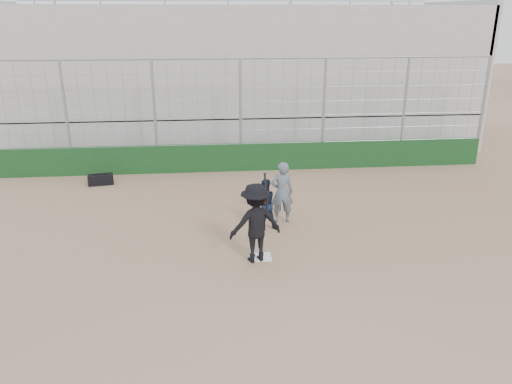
{
  "coord_description": "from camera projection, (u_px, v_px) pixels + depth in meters",
  "views": [
    {
      "loc": [
        -1.17,
        -10.53,
        5.47
      ],
      "look_at": [
        0.0,
        1.4,
        1.15
      ],
      "focal_mm": 35.0,
      "sensor_mm": 36.0,
      "label": 1
    }
  ],
  "objects": [
    {
      "name": "ground",
      "position": [
        262.0,
        257.0,
        11.83
      ],
      "size": [
        90.0,
        90.0,
        0.0
      ],
      "primitive_type": "plane",
      "color": "brown",
      "rests_on": "ground"
    },
    {
      "name": "bleachers",
      "position": [
        233.0,
        74.0,
        22.02
      ],
      "size": [
        20.25,
        6.7,
        6.98
      ],
      "color": "#989898",
      "rests_on": "ground"
    },
    {
      "name": "equipment_bag",
      "position": [
        101.0,
        179.0,
        16.79
      ],
      "size": [
        0.87,
        0.49,
        0.39
      ],
      "color": "black",
      "rests_on": "ground"
    },
    {
      "name": "batter_at_plate",
      "position": [
        256.0,
        223.0,
        11.4
      ],
      "size": [
        1.34,
        0.95,
        2.02
      ],
      "color": "black",
      "rests_on": "ground"
    },
    {
      "name": "backstop",
      "position": [
        241.0,
        145.0,
        18.05
      ],
      "size": [
        18.1,
        0.25,
        4.04
      ],
      "color": "#103314",
      "rests_on": "ground"
    },
    {
      "name": "umpire",
      "position": [
        282.0,
        195.0,
        13.6
      ],
      "size": [
        0.63,
        0.42,
        1.55
      ],
      "primitive_type": "imported",
      "rotation": [
        0.0,
        0.0,
        3.15
      ],
      "color": "#515B67",
      "rests_on": "ground"
    },
    {
      "name": "catcher_crouched",
      "position": [
        264.0,
        212.0,
        13.22
      ],
      "size": [
        0.83,
        0.74,
        0.97
      ],
      "color": "black",
      "rests_on": "ground"
    },
    {
      "name": "home_plate",
      "position": [
        262.0,
        257.0,
        11.82
      ],
      "size": [
        0.44,
        0.44,
        0.02
      ],
      "primitive_type": "cube",
      "color": "white",
      "rests_on": "ground"
    }
  ]
}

